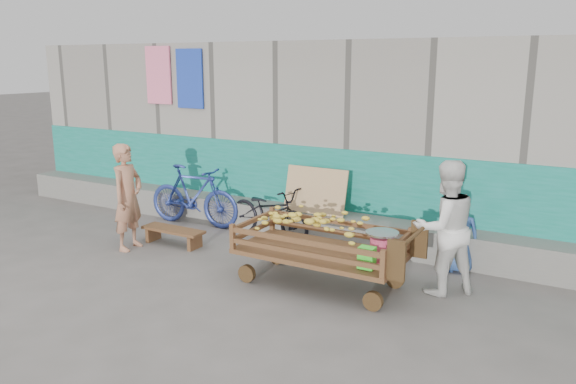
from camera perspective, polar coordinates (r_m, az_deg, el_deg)
The scene contains 9 objects.
ground at distance 7.01m, azimuth -7.89°, elevation -9.57°, with size 80.00×80.00×0.00m, color #5B5753.
building_wall at distance 10.05m, azimuth 6.05°, elevation 6.07°, with size 12.00×3.50×3.00m.
banana_cart at distance 6.83m, azimuth 3.04°, elevation -4.42°, with size 2.19×1.00×0.94m.
bench at distance 8.60m, azimuth -11.57°, elevation -4.08°, with size 1.01×0.30×0.25m.
vendor_man at distance 8.43m, azimuth -15.97°, elevation -0.49°, with size 0.57×0.37×1.55m, color #B47758.
woman at distance 6.80m, azimuth 15.64°, elevation -3.50°, with size 0.78×0.61×1.60m, color white.
child at distance 7.61m, azimuth 16.97°, elevation -4.08°, with size 0.50×0.33×1.03m, color #315293.
bicycle_dark at distance 8.69m, azimuth -1.90°, elevation -2.05°, with size 0.55×1.57×0.83m, color black.
bicycle_blue at distance 9.47m, azimuth -9.57°, elevation -0.37°, with size 0.48×1.69×1.02m, color navy.
Camera 1 is at (3.99, -5.09, 2.69)m, focal length 35.00 mm.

